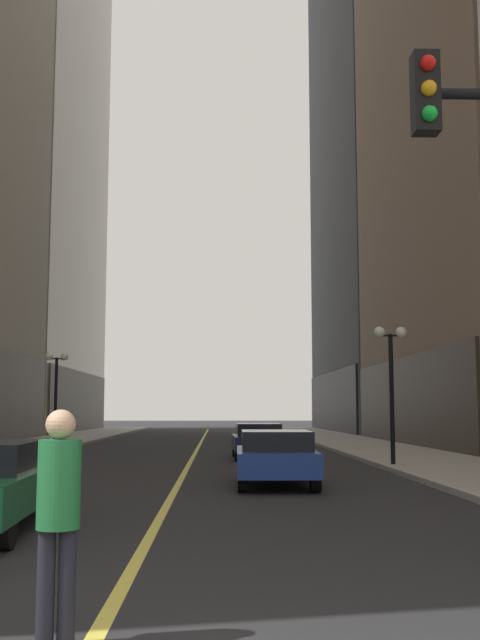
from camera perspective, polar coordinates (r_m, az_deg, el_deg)
ground_plane at (r=39.55m, az=-3.07°, el=-9.34°), size 200.00×200.00×0.00m
sidewalk_left at (r=40.59m, az=-14.94°, el=-8.95°), size 4.50×78.00×0.15m
sidewalk_right at (r=40.20m, az=8.92°, el=-9.12°), size 4.50×78.00×0.15m
lane_centre_stripe at (r=39.55m, az=-3.07°, el=-9.34°), size 0.16×70.00×0.01m
building_left_far at (r=75.66m, az=-17.35°, el=20.73°), size 15.81×26.00×72.80m
building_right_far at (r=73.90m, az=11.25°, el=19.57°), size 11.98×26.00×68.99m
car_blue at (r=18.67m, az=2.66°, el=-10.05°), size 1.94×4.28×1.32m
car_navy at (r=28.96m, az=1.32°, el=-8.88°), size 1.87×4.18×1.32m
pedestrian_in_green_parka at (r=6.35m, az=-13.34°, el=-13.23°), size 0.39×0.39×1.81m
street_lamp_left_far at (r=35.94m, az=-13.50°, el=-4.23°), size 1.06×0.36×4.43m
street_lamp_right_mid at (r=24.57m, az=11.16°, el=-3.21°), size 1.06×0.36×4.43m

